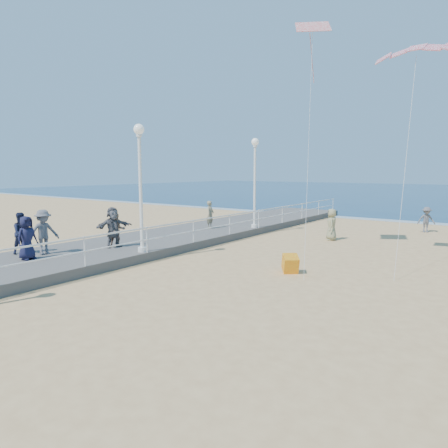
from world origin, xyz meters
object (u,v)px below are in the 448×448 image
Objects in this scene: spectator_6 at (210,215)px; spectator_1 at (117,230)px; lamp_post_mid at (140,175)px; beach_walker_a at (426,220)px; spectator_2 at (44,232)px; spectator_5 at (113,227)px; lamp_post_far at (255,173)px; spectator_7 at (22,233)px; spectator_4 at (27,238)px; beach_walker_c at (332,225)px; box_kite at (290,265)px.

spectator_1 is at bearing 167.81° from spectator_6.
lamp_post_mid is 18.13m from beach_walker_a.
spectator_2 is 2.87m from spectator_5.
spectator_7 is at bearing -107.22° from lamp_post_far.
lamp_post_far is 13.10m from spectator_4.
beach_walker_c is (6.52, 2.52, -0.35)m from spectator_6.
beach_walker_c is (7.05, 13.31, -0.38)m from spectator_4.
lamp_post_far is 9.41m from spectator_1.
lamp_post_mid is 3.24× the size of spectator_6.
lamp_post_mid reaches higher than box_kite.
beach_walker_a is at bearing -21.52° from spectator_2.
lamp_post_far is at bearing -104.30° from beach_walker_c.
spectator_6 is 9.59m from box_kite.
spectator_2 is at bearing -61.18° from spectator_7.
box_kite is at bearing -49.77° from lamp_post_far.
spectator_4 is 22.27m from beach_walker_a.
spectator_2 reaches higher than beach_walker_a.
spectator_7 is (-1.83, -10.29, 0.03)m from spectator_6.
beach_walker_a is at bearing 39.65° from lamp_post_far.
spectator_1 is 0.88× the size of beach_walker_c.
lamp_post_mid is 8.87× the size of box_kite.
box_kite is (9.79, 5.03, -0.96)m from spectator_7.
beach_walker_a is (8.29, 15.87, -2.86)m from lamp_post_mid.
beach_walker_c is at bearing 64.62° from lamp_post_mid.
spectator_1 reaches higher than beach_walker_c.
spectator_6 reaches higher than spectator_1.
spectator_2 is (-2.87, -11.72, -2.34)m from lamp_post_far.
spectator_6 is at bearing 107.69° from box_kite.
spectator_7 is (-2.01, -3.25, 0.09)m from spectator_1.
spectator_7 is at bearing 61.60° from spectator_4.
spectator_2 is 1.01× the size of spectator_5.
beach_walker_c is (-3.70, -6.20, 0.08)m from beach_walker_a.
lamp_post_mid is 3.47× the size of spectator_1.
spectator_7 is 0.98× the size of beach_walker_c.
lamp_post_far is at bearing -59.83° from spectator_6.
spectator_7 is (-3.76, -12.15, -2.40)m from lamp_post_far.
spectator_1 is at bearing 154.07° from box_kite.
spectator_6 is (0.54, 10.78, -0.03)m from spectator_4.
lamp_post_far is at bearing 1.91° from spectator_5.
spectator_1 is 0.96× the size of beach_walker_a.
spectator_4 is at bearing -159.67° from spectator_1.
beach_walker_a is at bearing -19.17° from spectator_5.
beach_walker_c reaches higher than box_kite.
spectator_7 reaches higher than spectator_6.
lamp_post_mid reaches higher than spectator_7.
spectator_6 is 13.44m from beach_walker_a.
lamp_post_mid is at bearing 158.52° from box_kite.
beach_walker_a is at bearing -63.17° from spectator_6.
lamp_post_mid is at bearing -178.53° from spectator_6.
spectator_2 is (-2.87, -2.72, -2.34)m from lamp_post_mid.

